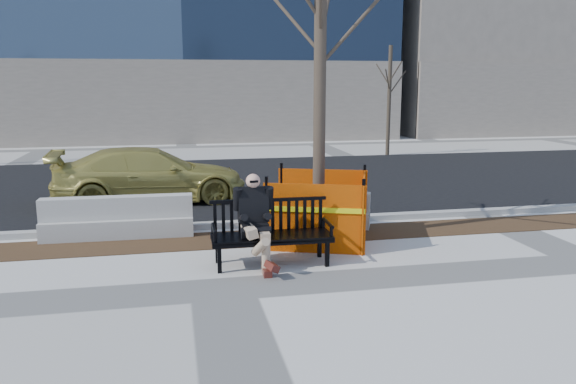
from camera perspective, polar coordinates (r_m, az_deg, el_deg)
name	(u,v)px	position (r m, az deg, el deg)	size (l,w,h in m)	color
ground	(222,289)	(8.48, -6.64, -9.69)	(120.00, 120.00, 0.00)	beige
mulch_strip	(210,241)	(10.94, -7.85, -4.88)	(40.00, 1.20, 0.02)	#47301C
asphalt_street	(196,184)	(16.98, -9.26, 0.81)	(60.00, 10.40, 0.01)	black
curb	(207,226)	(11.84, -8.16, -3.37)	(60.00, 0.25, 0.12)	#9E9B93
bench	(272,264)	(9.49, -1.65, -7.32)	(2.03, 0.73, 1.08)	black
seated_man	(255,264)	(9.50, -3.36, -7.31)	(0.65, 1.08, 1.51)	black
tree_fence	(318,240)	(10.92, 3.06, -4.84)	(2.71, 2.71, 6.79)	#DF4600
sedan	(152,202)	(14.71, -13.60, -0.97)	(1.93, 4.74, 1.38)	#AA9E46
jersey_barrier_left	(119,237)	(11.57, -16.67, -4.39)	(2.87, 0.57, 0.82)	#ADAAA2
jersey_barrier_right	(308,225)	(12.01, 2.00, -3.35)	(2.60, 0.52, 0.74)	#9F9D95
far_tree_right	(387,155)	(23.77, 9.97, 3.70)	(1.77, 1.77, 4.77)	#44392C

